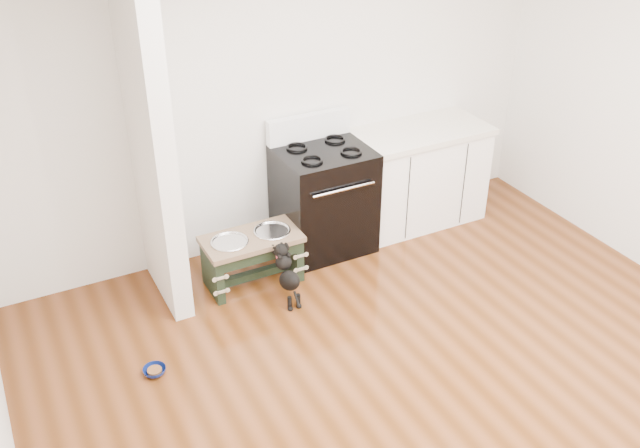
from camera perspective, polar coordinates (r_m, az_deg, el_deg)
The scene contains 8 objects.
ground at distance 4.82m, azimuth 9.85°, elevation -14.62°, with size 5.00×5.00×0.00m, color #4C260D.
room_shell at distance 3.86m, azimuth 11.95°, elevation 2.64°, with size 5.00×5.00×5.00m.
partition_wall at distance 5.23m, azimuth -13.46°, elevation 6.80°, with size 0.15×0.80×2.70m, color silver.
oven_range at distance 6.11m, azimuth 0.28°, elevation 2.13°, with size 0.76×0.69×1.14m.
cabinet_run at distance 6.59m, azimuth 7.79°, elevation 3.85°, with size 1.24×0.64×0.91m.
dog_feeder at distance 5.73m, azimuth -5.44°, elevation -2.11°, with size 0.78×0.42×0.44m.
puppy at distance 5.52m, azimuth -2.65°, elevation -3.93°, with size 0.14×0.40×0.48m.
floor_bowl at distance 5.13m, azimuth -13.09°, elevation -11.38°, with size 0.17×0.17×0.05m.
Camera 1 is at (-2.24, -2.60, 3.38)m, focal length 40.00 mm.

